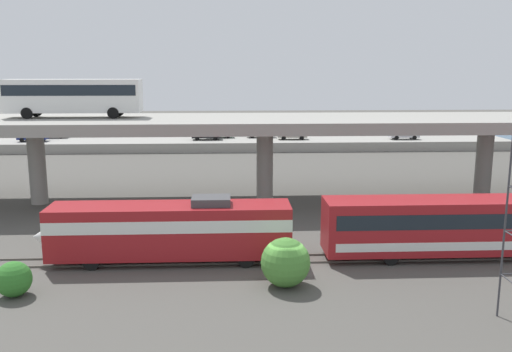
# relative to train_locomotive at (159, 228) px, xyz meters

# --- Properties ---
(ground_plane) EXTENTS (260.00, 260.00, 0.00)m
(ground_plane) POSITION_rel_train_locomotive_xyz_m (7.68, -4.00, -2.19)
(ground_plane) COLOR #4C4944
(rail_strip_near) EXTENTS (110.00, 0.12, 0.12)m
(rail_strip_near) POSITION_rel_train_locomotive_xyz_m (7.68, -0.72, -2.13)
(rail_strip_near) COLOR #59544C
(rail_strip_near) RESTS_ON ground_plane
(rail_strip_far) EXTENTS (110.00, 0.12, 0.12)m
(rail_strip_far) POSITION_rel_train_locomotive_xyz_m (7.68, 0.72, -2.13)
(rail_strip_far) COLOR #59544C
(rail_strip_far) RESTS_ON ground_plane
(train_locomotive) EXTENTS (16.03, 3.04, 4.18)m
(train_locomotive) POSITION_rel_train_locomotive_xyz_m (0.00, 0.00, 0.00)
(train_locomotive) COLOR maroon
(train_locomotive) RESTS_ON ground_plane
(train_coach_lead) EXTENTS (22.66, 3.04, 3.86)m
(train_coach_lead) POSITION_rel_train_locomotive_xyz_m (21.80, -0.00, -0.02)
(train_coach_lead) COLOR maroon
(train_coach_lead) RESTS_ON ground_plane
(highway_overpass) EXTENTS (96.00, 11.23, 7.67)m
(highway_overpass) POSITION_rel_train_locomotive_xyz_m (7.68, 16.00, 4.72)
(highway_overpass) COLOR gray
(highway_overpass) RESTS_ON ground_plane
(transit_bus_on_overpass) EXTENTS (12.00, 2.68, 3.40)m
(transit_bus_on_overpass) POSITION_rel_train_locomotive_xyz_m (-9.41, 16.88, 7.54)
(transit_bus_on_overpass) COLOR silver
(transit_bus_on_overpass) RESTS_ON highway_overpass
(pier_parking_lot) EXTENTS (78.22, 10.86, 1.40)m
(pier_parking_lot) POSITION_rel_train_locomotive_xyz_m (7.68, 51.00, -1.49)
(pier_parking_lot) COLOR gray
(pier_parking_lot) RESTS_ON ground_plane
(parked_car_0) EXTENTS (4.38, 1.84, 1.50)m
(parked_car_0) POSITION_rel_train_locomotive_xyz_m (30.88, 48.87, -0.02)
(parked_car_0) COLOR #B7B7BC
(parked_car_0) RESTS_ON pier_parking_lot
(parked_car_1) EXTENTS (4.41, 1.84, 1.50)m
(parked_car_1) POSITION_rel_train_locomotive_xyz_m (14.02, 49.57, -0.02)
(parked_car_1) COLOR #9E998C
(parked_car_1) RESTS_ON pier_parking_lot
(parked_car_2) EXTENTS (4.17, 1.98, 1.50)m
(parked_car_2) POSITION_rel_train_locomotive_xyz_m (-24.43, 49.03, -0.02)
(parked_car_2) COLOR navy
(parked_car_2) RESTS_ON pier_parking_lot
(parked_car_3) EXTENTS (4.30, 1.95, 1.50)m
(parked_car_3) POSITION_rel_train_locomotive_xyz_m (2.91, 52.18, -0.02)
(parked_car_3) COLOR #0C4C26
(parked_car_3) RESTS_ON pier_parking_lot
(parked_car_4) EXTENTS (4.37, 1.88, 1.50)m
(parked_car_4) POSITION_rel_train_locomotive_xyz_m (9.35, 52.14, -0.02)
(parked_car_4) COLOR #B7B7BC
(parked_car_4) RESTS_ON pier_parking_lot
(parked_car_5) EXTENTS (4.28, 1.92, 1.50)m
(parked_car_5) POSITION_rel_train_locomotive_xyz_m (-22.76, 53.09, -0.02)
(parked_car_5) COLOR #515459
(parked_car_5) RESTS_ON pier_parking_lot
(parked_car_6) EXTENTS (4.34, 2.00, 1.50)m
(parked_car_6) POSITION_rel_train_locomotive_xyz_m (0.97, 49.69, -0.02)
(parked_car_6) COLOR black
(parked_car_6) RESTS_ON pier_parking_lot
(harbor_water) EXTENTS (140.00, 36.00, 0.01)m
(harbor_water) POSITION_rel_train_locomotive_xyz_m (7.68, 74.00, -2.19)
(harbor_water) COLOR #2D5170
(harbor_water) RESTS_ON ground_plane
(shrub_left) EXTENTS (1.92, 1.92, 1.92)m
(shrub_left) POSITION_rel_train_locomotive_xyz_m (-7.13, -5.06, -1.23)
(shrub_left) COLOR #2E7126
(shrub_left) RESTS_ON ground_plane
(shrub_right) EXTENTS (2.78, 2.78, 2.78)m
(shrub_right) POSITION_rel_train_locomotive_xyz_m (7.55, -4.35, -0.80)
(shrub_right) COLOR #468233
(shrub_right) RESTS_ON ground_plane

